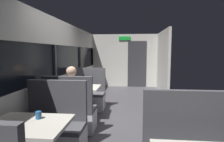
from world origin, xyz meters
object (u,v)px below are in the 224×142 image
Objects in this scene: bench_mid_window_facing_entry at (87,97)px; seated_passenger at (71,103)px; bench_mid_window_facing_end at (71,114)px; dining_table_mid_window at (80,91)px; dining_table_near_window at (28,132)px; coffee_cup_primary at (39,115)px; bench_near_window_facing_entry at (54,132)px.

seated_passenger is at bearing -90.00° from bench_mid_window_facing_entry.
bench_mid_window_facing_entry is at bearing 90.00° from bench_mid_window_facing_end.
dining_table_mid_window is at bearing -90.00° from bench_mid_window_facing_entry.
seated_passenger reaches higher than dining_table_near_window.
bench_mid_window_facing_end is 12.22× the size of coffee_cup_primary.
dining_table_near_window is 10.00× the size of coffee_cup_primary.
bench_near_window_facing_entry is 1.00× the size of bench_mid_window_facing_entry.
bench_mid_window_facing_end is 0.22m from seated_passenger.
bench_mid_window_facing_entry is 1.34m from seated_passenger.
coffee_cup_primary is (0.06, -0.56, 0.46)m from bench_near_window_facing_entry.
bench_mid_window_facing_entry is 2.79m from coffee_cup_primary.
bench_mid_window_facing_end is (0.00, -0.70, -0.31)m from dining_table_mid_window.
dining_table_mid_window is 0.64m from seated_passenger.
dining_table_near_window is at bearing -90.00° from bench_mid_window_facing_entry.
bench_mid_window_facing_end is 0.87× the size of seated_passenger.
bench_mid_window_facing_end is at bearing -90.00° from seated_passenger.
bench_near_window_facing_entry and bench_mid_window_facing_entry have the same top height.
bench_near_window_facing_entry is (0.00, 0.70, -0.31)m from dining_table_near_window.
bench_mid_window_facing_entry is (0.00, 0.70, -0.31)m from dining_table_mid_window.
coffee_cup_primary is (0.06, 0.14, 0.15)m from dining_table_near_window.
dining_table_near_window is 0.77m from bench_near_window_facing_entry.
bench_near_window_facing_entry is 12.22× the size of coffee_cup_primary.
dining_table_near_window is 0.82× the size of bench_mid_window_facing_end.
bench_mid_window_facing_end is 1.43m from coffee_cup_primary.
bench_near_window_facing_entry and bench_mid_window_facing_end have the same top height.
dining_table_near_window is 2.19m from dining_table_mid_window.
bench_near_window_facing_entry is at bearing -90.00° from dining_table_mid_window.
bench_near_window_facing_entry is 0.72m from coffee_cup_primary.
seated_passenger is (0.00, 1.57, -0.10)m from dining_table_near_window.
dining_table_near_window is at bearing -111.83° from coffee_cup_primary.
dining_table_mid_window is 0.71× the size of seated_passenger.
bench_near_window_facing_entry reaches higher than dining_table_mid_window.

